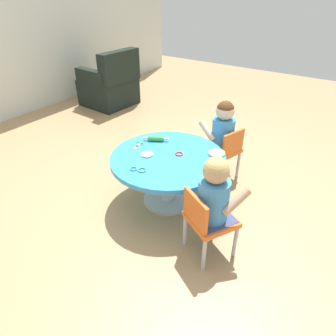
% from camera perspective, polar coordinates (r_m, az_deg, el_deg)
% --- Properties ---
extents(ground_plane, '(10.00, 10.00, 0.00)m').
position_cam_1_polar(ground_plane, '(2.75, 0.00, -6.10)').
color(ground_plane, tan).
extents(craft_table, '(0.97, 0.97, 0.46)m').
position_cam_1_polar(craft_table, '(2.54, 0.00, 0.32)').
color(craft_table, silver).
rests_on(craft_table, ground).
extents(child_chair_left, '(0.41, 0.41, 0.54)m').
position_cam_1_polar(child_chair_left, '(2.11, 7.44, -9.76)').
color(child_chair_left, '#B7B7BC').
rests_on(child_chair_left, ground).
extents(seated_child_left, '(0.43, 0.40, 0.51)m').
position_cam_1_polar(seated_child_left, '(1.98, 8.86, -4.51)').
color(seated_child_left, '#3F4772').
rests_on(seated_child_left, ground).
extents(child_chair_right, '(0.37, 0.37, 0.54)m').
position_cam_1_polar(child_chair_right, '(2.95, 10.57, 3.34)').
color(child_chair_right, '#B7B7BC').
rests_on(child_chair_right, ground).
extents(seated_child_right, '(0.36, 0.41, 0.51)m').
position_cam_1_polar(seated_child_right, '(2.88, 10.42, 7.60)').
color(seated_child_right, '#3F4772').
rests_on(seated_child_right, ground).
extents(armchair_dark, '(0.75, 0.75, 0.85)m').
position_cam_1_polar(armchair_dark, '(4.92, -10.91, 15.16)').
color(armchair_dark, black).
rests_on(armchair_dark, ground).
extents(rolling_pin, '(0.13, 0.21, 0.05)m').
position_cam_1_polar(rolling_pin, '(2.73, -2.30, 5.64)').
color(rolling_pin, green).
rests_on(rolling_pin, craft_table).
extents(craft_scissors, '(0.14, 0.08, 0.01)m').
position_cam_1_polar(craft_scissors, '(2.68, -5.64, 4.45)').
color(craft_scissors, silver).
rests_on(craft_scissors, craft_table).
extents(playdough_blob_0, '(0.14, 0.14, 0.02)m').
position_cam_1_polar(playdough_blob_0, '(2.54, 9.23, 2.75)').
color(playdough_blob_0, '#B2E58C').
rests_on(playdough_blob_0, craft_table).
extents(playdough_blob_1, '(0.11, 0.11, 0.01)m').
position_cam_1_polar(playdough_blob_1, '(2.51, -4.03, 2.58)').
color(playdough_blob_1, '#B2E58C').
rests_on(playdough_blob_1, craft_table).
extents(cookie_cutter_0, '(0.07, 0.07, 0.01)m').
position_cam_1_polar(cookie_cutter_0, '(2.31, -4.99, -0.38)').
color(cookie_cutter_0, '#4CB259').
rests_on(cookie_cutter_0, craft_table).
extents(cookie_cutter_1, '(0.07, 0.07, 0.01)m').
position_cam_1_polar(cookie_cutter_1, '(2.52, 2.13, 2.70)').
color(cookie_cutter_1, red).
rests_on(cookie_cutter_1, craft_table).
extents(cookie_cutter_2, '(0.06, 0.06, 0.01)m').
position_cam_1_polar(cookie_cutter_2, '(2.33, -6.58, -0.15)').
color(cookie_cutter_2, '#3F99D8').
rests_on(cookie_cutter_2, craft_table).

